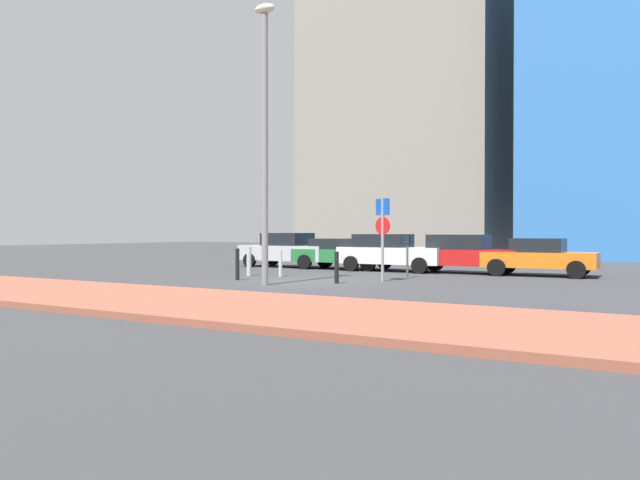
{
  "coord_description": "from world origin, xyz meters",
  "views": [
    {
      "loc": [
        10.65,
        -17.26,
        1.65
      ],
      "look_at": [
        -0.98,
        2.26,
        1.34
      ],
      "focal_mm": 34.28,
      "sensor_mm": 36.0,
      "label": 1
    }
  ],
  "objects_px": {
    "parking_sign_post": "(383,229)",
    "parking_meter": "(407,251)",
    "parked_car_white": "(390,252)",
    "traffic_bollard_near": "(249,261)",
    "parked_car_orange": "(539,256)",
    "street_lamp": "(265,124)",
    "traffic_bollard_far": "(337,268)",
    "parked_car_red": "(463,253)",
    "parked_car_green": "(343,253)",
    "traffic_bollard_mid": "(280,263)",
    "parked_car_silver": "(288,250)",
    "traffic_bollard_edge": "(237,264)"
  },
  "relations": [
    {
      "from": "traffic_bollard_near",
      "to": "traffic_bollard_far",
      "type": "height_order",
      "value": "traffic_bollard_near"
    },
    {
      "from": "street_lamp",
      "to": "parked_car_green",
      "type": "bearing_deg",
      "value": 102.27
    },
    {
      "from": "parked_car_orange",
      "to": "traffic_bollard_far",
      "type": "bearing_deg",
      "value": -125.51
    },
    {
      "from": "parking_sign_post",
      "to": "parking_meter",
      "type": "distance_m",
      "value": 1.94
    },
    {
      "from": "parked_car_silver",
      "to": "parked_car_red",
      "type": "distance_m",
      "value": 8.33
    },
    {
      "from": "parking_sign_post",
      "to": "traffic_bollard_near",
      "type": "distance_m",
      "value": 5.52
    },
    {
      "from": "parked_car_green",
      "to": "traffic_bollard_far",
      "type": "bearing_deg",
      "value": -62.98
    },
    {
      "from": "traffic_bollard_near",
      "to": "parked_car_silver",
      "type": "bearing_deg",
      "value": 109.4
    },
    {
      "from": "parked_car_red",
      "to": "parking_meter",
      "type": "distance_m",
      "value": 3.66
    },
    {
      "from": "parked_car_white",
      "to": "parked_car_orange",
      "type": "distance_m",
      "value": 5.94
    },
    {
      "from": "parked_car_silver",
      "to": "traffic_bollard_near",
      "type": "xyz_separation_m",
      "value": [
        1.93,
        -5.49,
        -0.26
      ]
    },
    {
      "from": "parked_car_orange",
      "to": "traffic_bollard_edge",
      "type": "height_order",
      "value": "parked_car_orange"
    },
    {
      "from": "parked_car_white",
      "to": "traffic_bollard_far",
      "type": "height_order",
      "value": "parked_car_white"
    },
    {
      "from": "street_lamp",
      "to": "traffic_bollard_edge",
      "type": "height_order",
      "value": "street_lamp"
    },
    {
      "from": "parked_car_silver",
      "to": "parked_car_orange",
      "type": "distance_m",
      "value": 11.26
    },
    {
      "from": "parked_car_silver",
      "to": "parking_meter",
      "type": "height_order",
      "value": "parked_car_silver"
    },
    {
      "from": "parked_car_orange",
      "to": "parked_car_green",
      "type": "bearing_deg",
      "value": -179.43
    },
    {
      "from": "parked_car_green",
      "to": "parked_car_red",
      "type": "distance_m",
      "value": 5.37
    },
    {
      "from": "parking_meter",
      "to": "traffic_bollard_far",
      "type": "xyz_separation_m",
      "value": [
        -1.06,
        -3.25,
        -0.45
      ]
    },
    {
      "from": "traffic_bollard_mid",
      "to": "traffic_bollard_far",
      "type": "xyz_separation_m",
      "value": [
        3.23,
        -1.55,
        0.03
      ]
    },
    {
      "from": "parking_sign_post",
      "to": "traffic_bollard_edge",
      "type": "xyz_separation_m",
      "value": [
        -4.51,
        -2.0,
        -1.21
      ]
    },
    {
      "from": "parking_meter",
      "to": "parked_car_white",
      "type": "bearing_deg",
      "value": 123.02
    },
    {
      "from": "parked_car_orange",
      "to": "traffic_bollard_mid",
      "type": "bearing_deg",
      "value": -146.94
    },
    {
      "from": "parked_car_green",
      "to": "traffic_bollard_edge",
      "type": "xyz_separation_m",
      "value": [
        -0.16,
        -7.26,
        -0.18
      ]
    },
    {
      "from": "street_lamp",
      "to": "parking_meter",
      "type": "bearing_deg",
      "value": 61.4
    },
    {
      "from": "parked_car_orange",
      "to": "traffic_bollard_near",
      "type": "bearing_deg",
      "value": -149.23
    },
    {
      "from": "parked_car_silver",
      "to": "parked_car_white",
      "type": "relative_size",
      "value": 1.03
    },
    {
      "from": "traffic_bollard_far",
      "to": "parked_car_white",
      "type": "bearing_deg",
      "value": 99.31
    },
    {
      "from": "parked_car_orange",
      "to": "traffic_bollard_mid",
      "type": "height_order",
      "value": "parked_car_orange"
    },
    {
      "from": "parked_car_red",
      "to": "parking_meter",
      "type": "xyz_separation_m",
      "value": [
        -0.88,
        -3.55,
        0.17
      ]
    },
    {
      "from": "parked_car_orange",
      "to": "parking_sign_post",
      "type": "xyz_separation_m",
      "value": [
        -3.95,
        -5.33,
        1.02
      ]
    },
    {
      "from": "parked_car_green",
      "to": "parked_car_red",
      "type": "relative_size",
      "value": 1.03
    },
    {
      "from": "street_lamp",
      "to": "traffic_bollard_edge",
      "type": "bearing_deg",
      "value": 150.19
    },
    {
      "from": "parking_sign_post",
      "to": "traffic_bollard_mid",
      "type": "xyz_separation_m",
      "value": [
        -4.15,
        0.06,
        -1.26
      ]
    },
    {
      "from": "parked_car_silver",
      "to": "traffic_bollard_edge",
      "type": "xyz_separation_m",
      "value": [
        2.8,
        -7.27,
        -0.26
      ]
    },
    {
      "from": "parking_meter",
      "to": "traffic_bollard_edge",
      "type": "xyz_separation_m",
      "value": [
        -4.65,
        -3.77,
        -0.42
      ]
    },
    {
      "from": "street_lamp",
      "to": "traffic_bollard_near",
      "type": "distance_m",
      "value": 6.02
    },
    {
      "from": "street_lamp",
      "to": "traffic_bollard_far",
      "type": "bearing_deg",
      "value": 45.78
    },
    {
      "from": "traffic_bollard_edge",
      "to": "traffic_bollard_far",
      "type": "bearing_deg",
      "value": 8.24
    },
    {
      "from": "parked_car_white",
      "to": "parking_meter",
      "type": "distance_m",
      "value": 3.92
    },
    {
      "from": "parked_car_white",
      "to": "traffic_bollard_mid",
      "type": "bearing_deg",
      "value": -113.47
    },
    {
      "from": "parked_car_red",
      "to": "traffic_bollard_far",
      "type": "bearing_deg",
      "value": -105.91
    },
    {
      "from": "street_lamp",
      "to": "parked_car_white",
      "type": "bearing_deg",
      "value": 86.23
    },
    {
      "from": "parked_car_red",
      "to": "traffic_bollard_near",
      "type": "height_order",
      "value": "parked_car_red"
    },
    {
      "from": "parked_car_red",
      "to": "traffic_bollard_far",
      "type": "relative_size",
      "value": 4.32
    },
    {
      "from": "parked_car_white",
      "to": "traffic_bollard_mid",
      "type": "xyz_separation_m",
      "value": [
        -2.16,
        -4.98,
        -0.32
      ]
    },
    {
      "from": "parking_meter",
      "to": "parked_car_red",
      "type": "bearing_deg",
      "value": 76.15
    },
    {
      "from": "parking_sign_post",
      "to": "traffic_bollard_edge",
      "type": "relative_size",
      "value": 2.57
    },
    {
      "from": "parking_sign_post",
      "to": "parking_meter",
      "type": "xyz_separation_m",
      "value": [
        0.15,
        1.77,
        -0.78
      ]
    },
    {
      "from": "parked_car_orange",
      "to": "parking_meter",
      "type": "height_order",
      "value": "parking_meter"
    }
  ]
}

